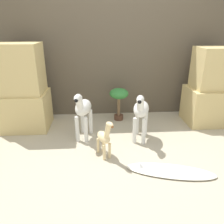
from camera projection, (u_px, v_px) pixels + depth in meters
name	position (u px, v px, depth m)	size (l,w,h in m)	color
ground_plane	(127.00, 159.00, 2.55)	(14.00, 14.00, 0.00)	#B2A88E
wall_back	(117.00, 49.00, 3.50)	(6.40, 0.08, 2.20)	brown
rock_pillar_left	(23.00, 90.00, 3.13)	(0.66, 0.56, 1.23)	#D1B775
rock_pillar_right	(210.00, 91.00, 3.33)	(0.66, 0.56, 1.16)	#D1B775
zebra_right	(141.00, 111.00, 2.83)	(0.30, 0.50, 0.68)	silver
zebra_left	(83.00, 110.00, 2.88)	(0.27, 0.50, 0.68)	silver
giraffe_figurine	(105.00, 137.00, 2.50)	(0.22, 0.35, 0.50)	beige
potted_palm_front	(119.00, 97.00, 3.46)	(0.30, 0.30, 0.53)	#513323
surfboard	(169.00, 171.00, 2.30)	(0.97, 0.48, 0.08)	silver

